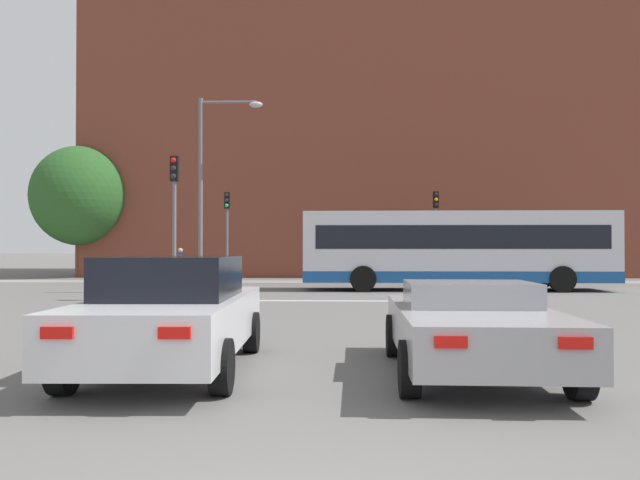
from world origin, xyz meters
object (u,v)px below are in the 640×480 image
Objects in this scene: car_roadster_right at (471,326)px; traffic_light_far_left at (227,222)px; car_saloon_left at (173,313)px; traffic_light_near_left at (174,204)px; traffic_light_far_right at (436,222)px; bus_crossing_lead at (456,248)px; pedestrian_waiting at (180,262)px; street_lamp_junction at (212,173)px.

car_roadster_right is 0.99× the size of traffic_light_far_left.
car_saloon_left is 1.09× the size of car_roadster_right.
traffic_light_near_left is (-3.03, 11.22, 2.28)m from car_saloon_left.
car_roadster_right is 13.57m from traffic_light_near_left.
traffic_light_near_left is at bearing -133.07° from traffic_light_far_right.
traffic_light_far_right is at bearing 0.02° from traffic_light_far_left.
bus_crossing_lead is at bearing 65.83° from car_saloon_left.
pedestrian_waiting is at bearing 103.67° from traffic_light_near_left.
bus_crossing_lead reaches higher than car_roadster_right.
car_roadster_right is 16.93m from bus_crossing_lead.
bus_crossing_lead is 2.73× the size of traffic_light_far_right.
car_saloon_left is at bearing -81.41° from traffic_light_far_left.
traffic_light_near_left reaches higher than car_saloon_left.
bus_crossing_lead is at bearing 28.21° from traffic_light_near_left.
traffic_light_far_right is 2.63× the size of pedestrian_waiting.
pedestrian_waiting is (-5.81, 22.65, 0.20)m from car_saloon_left.
street_lamp_junction is (0.49, 3.38, 1.40)m from traffic_light_near_left.
pedestrian_waiting reaches higher than car_saloon_left.
bus_crossing_lead is 11.49m from traffic_light_far_left.
traffic_light_far_right reaches higher than pedestrian_waiting.
street_lamp_junction is at bearing 98.21° from car_saloon_left.
traffic_light_far_left is at bearing 95.94° from street_lamp_junction.
street_lamp_junction is (-9.39, -7.19, 1.51)m from traffic_light_far_right.
traffic_light_far_left is (-10.14, -0.00, -0.01)m from traffic_light_far_right.
car_saloon_left is 11.84m from traffic_light_near_left.
traffic_light_far_right reaches higher than traffic_light_far_left.
bus_crossing_lead is 1.66× the size of street_lamp_junction.
car_saloon_left is 17.90m from bus_crossing_lead.
pedestrian_waiting is (-12.66, 0.87, -1.97)m from traffic_light_far_right.
car_saloon_left is at bearing -80.13° from street_lamp_junction.
traffic_light_far_right is 11.92m from street_lamp_junction.
traffic_light_near_left is at bearing -88.59° from traffic_light_far_left.
traffic_light_far_left is at bearing 109.48° from car_roadster_right.
traffic_light_far_left is (-10.13, 5.27, 1.29)m from bus_crossing_lead.
traffic_light_near_left is 0.63× the size of street_lamp_junction.
bus_crossing_lead is 14.08m from pedestrian_waiting.
car_roadster_right is 0.99× the size of traffic_light_far_right.
traffic_light_near_left is at bearing 177.31° from pedestrian_waiting.
traffic_light_near_left is (-9.87, -5.29, 1.41)m from bus_crossing_lead.
car_roadster_right is (3.99, -0.14, -0.14)m from car_saloon_left.
street_lamp_junction is at bearing 81.78° from traffic_light_near_left.
street_lamp_junction reaches higher than bus_crossing_lead.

